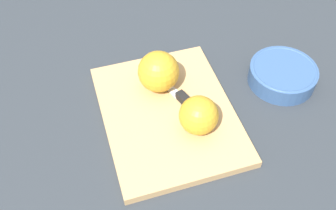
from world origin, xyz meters
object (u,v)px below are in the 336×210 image
(bowl, at_px, (282,74))
(apple_half_left, at_px, (199,115))
(apple_half_right, at_px, (158,72))
(knife, at_px, (183,99))

(bowl, bearing_deg, apple_half_left, 104.74)
(apple_half_right, bearing_deg, bowl, -178.69)
(apple_half_left, xyz_separation_m, apple_half_right, (0.13, 0.03, 0.01))
(apple_half_left, relative_size, knife, 0.47)
(apple_half_left, bearing_deg, bowl, 124.59)
(knife, relative_size, bowl, 1.10)
(apple_half_right, xyz_separation_m, knife, (-0.06, -0.03, -0.04))
(apple_half_left, distance_m, bowl, 0.24)
(apple_half_left, distance_m, knife, 0.08)
(apple_half_right, bearing_deg, apple_half_left, 119.43)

